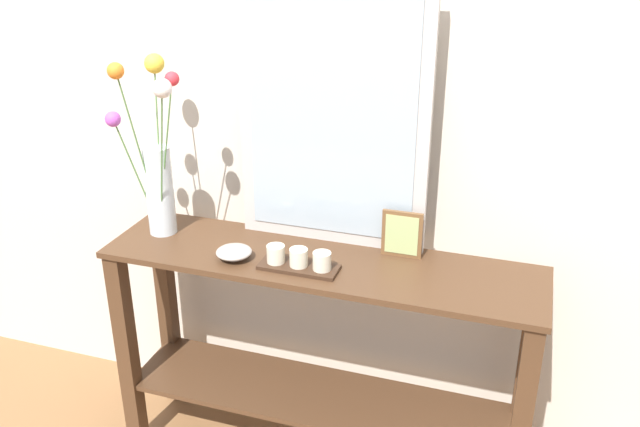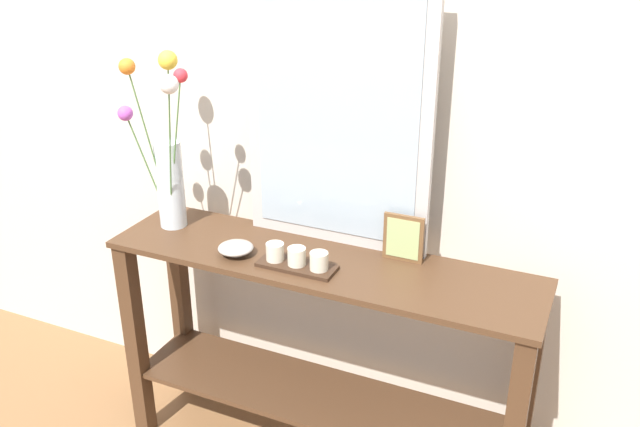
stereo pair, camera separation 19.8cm
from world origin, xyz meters
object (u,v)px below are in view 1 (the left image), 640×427
candle_tray (299,261)px  picture_frame_small (402,234)px  decorative_bowl (234,252)px  console_table (320,340)px  tall_vase_left (156,166)px  mirror_leaning (332,114)px

candle_tray → picture_frame_small: 0.33m
picture_frame_small → decorative_bowl: (-0.49, -0.18, -0.05)m
picture_frame_small → decorative_bowl: bearing=-159.9°
console_table → picture_frame_small: 0.45m
candle_tray → decorative_bowl: candle_tray is taller
console_table → tall_vase_left: 0.78m
tall_vase_left → candle_tray: (0.52, -0.10, -0.21)m
console_table → tall_vase_left: tall_vase_left is taller
picture_frame_small → decorative_bowl: 0.53m
tall_vase_left → mirror_leaning: bearing=12.7°
candle_tray → picture_frame_small: bearing=33.0°
console_table → picture_frame_small: size_ratio=9.13×
tall_vase_left → picture_frame_small: size_ratio=3.86×
console_table → decorative_bowl: decorative_bowl is taller
mirror_leaning → candle_tray: 0.46m
candle_tray → picture_frame_small: (0.28, 0.18, 0.05)m
decorative_bowl → console_table: bearing=16.8°
mirror_leaning → tall_vase_left: (-0.56, -0.13, -0.19)m
decorative_bowl → tall_vase_left: bearing=162.5°
tall_vase_left → candle_tray: tall_vase_left is taller
console_table → mirror_leaning: size_ratio=1.63×
console_table → mirror_leaning: mirror_leaning is taller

